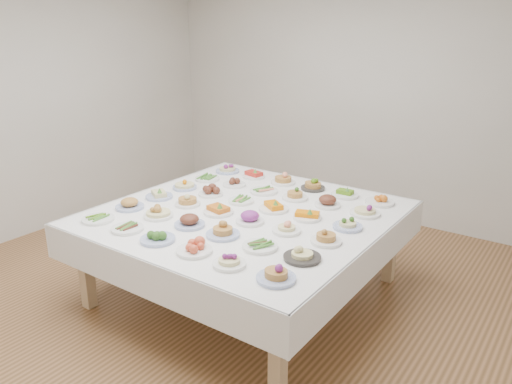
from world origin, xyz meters
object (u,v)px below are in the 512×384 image
Objects in this scene: display_table at (246,219)px; dish_0 at (98,218)px; dish_35 at (380,199)px; dish_18 at (184,182)px.

display_table is 8.97× the size of dish_0.
dish_18 is at bearing -158.04° from dish_35.
display_table is 1.17m from dish_35.
dish_0 is 1.12× the size of dish_18.
display_table is at bearing 44.82° from dish_0.
display_table is at bearing -10.91° from dish_18.
dish_35 is at bearing 44.91° from dish_0.
dish_0 is (-0.83, -0.82, 0.09)m from display_table.
display_table is 9.08× the size of dish_35.
display_table is 1.17m from dish_0.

